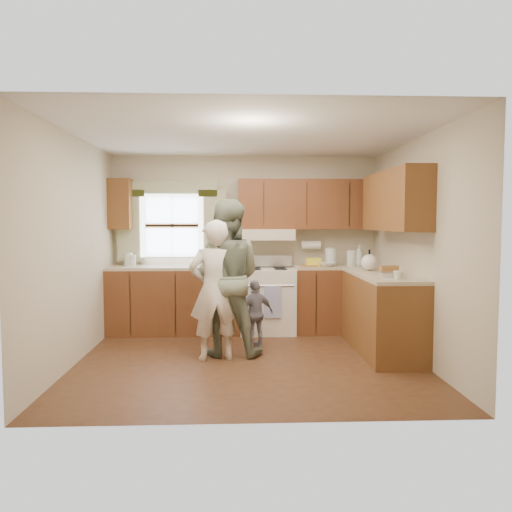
{
  "coord_description": "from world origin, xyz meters",
  "views": [
    {
      "loc": [
        -0.15,
        -5.5,
        1.56
      ],
      "look_at": [
        0.1,
        0.4,
        1.15
      ],
      "focal_mm": 35.0,
      "sensor_mm": 36.0,
      "label": 1
    }
  ],
  "objects_px": {
    "woman_right": "(226,278)",
    "woman_left": "(214,290)",
    "child": "(256,314)",
    "stove": "(267,299)"
  },
  "relations": [
    {
      "from": "woman_left",
      "to": "woman_right",
      "type": "xyz_separation_m",
      "value": [
        0.12,
        0.21,
        0.12
      ]
    },
    {
      "from": "woman_left",
      "to": "woman_right",
      "type": "relative_size",
      "value": 0.87
    },
    {
      "from": "woman_right",
      "to": "child",
      "type": "bearing_deg",
      "value": -131.95
    },
    {
      "from": "stove",
      "to": "woman_left",
      "type": "xyz_separation_m",
      "value": [
        -0.68,
        -1.36,
        0.32
      ]
    },
    {
      "from": "woman_left",
      "to": "stove",
      "type": "bearing_deg",
      "value": -128.06
    },
    {
      "from": "woman_right",
      "to": "woman_left",
      "type": "bearing_deg",
      "value": 66.46
    },
    {
      "from": "stove",
      "to": "woman_right",
      "type": "distance_m",
      "value": 1.35
    },
    {
      "from": "woman_left",
      "to": "woman_right",
      "type": "height_order",
      "value": "woman_right"
    },
    {
      "from": "child",
      "to": "woman_right",
      "type": "bearing_deg",
      "value": 13.02
    },
    {
      "from": "stove",
      "to": "child",
      "type": "xyz_separation_m",
      "value": [
        -0.2,
        -0.83,
        -0.05
      ]
    }
  ]
}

